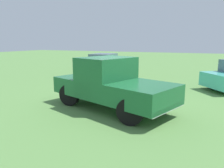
# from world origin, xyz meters

# --- Properties ---
(ground_plane) EXTENTS (80.00, 80.00, 0.00)m
(ground_plane) POSITION_xyz_m (0.00, 0.00, 0.00)
(ground_plane) COLOR #5B8C47
(pickup_truck) EXTENTS (4.89, 3.22, 1.82)m
(pickup_truck) POSITION_xyz_m (-0.07, 0.74, 0.94)
(pickup_truck) COLOR black
(pickup_truck) RESTS_ON ground_plane
(sedan_far) EXTENTS (2.19, 4.45, 1.48)m
(sedan_far) POSITION_xyz_m (3.96, -6.65, 0.68)
(sedan_far) COLOR black
(sedan_far) RESTS_ON ground_plane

